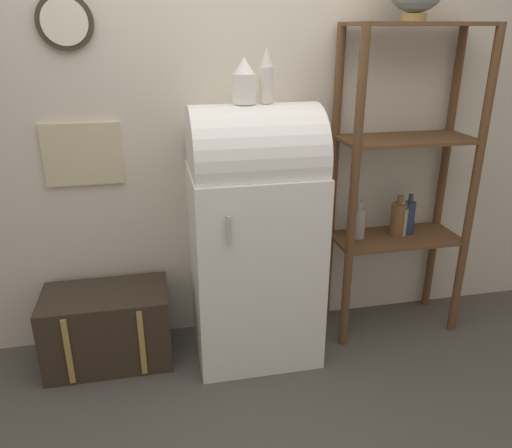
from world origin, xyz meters
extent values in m
plane|color=#4C4742|center=(0.00, 0.00, 0.00)|extent=(12.00, 12.00, 0.00)
cube|color=beige|center=(0.00, 0.58, 1.35)|extent=(7.00, 0.05, 2.70)
cylinder|color=#382D1E|center=(-0.89, 0.54, 1.84)|extent=(0.28, 0.03, 0.28)
cylinder|color=beige|center=(-0.89, 0.52, 1.84)|extent=(0.23, 0.01, 0.23)
cube|color=#C6B793|center=(-0.89, 0.54, 1.17)|extent=(0.41, 0.02, 0.34)
cube|color=white|center=(0.00, 0.26, 0.56)|extent=(0.69, 0.58, 1.11)
cylinder|color=white|center=(0.00, 0.26, 1.18)|extent=(0.67, 0.55, 0.55)
cylinder|color=#B7B7BC|center=(-0.19, -0.05, 0.90)|extent=(0.02, 0.02, 0.15)
cube|color=#33281E|center=(-0.84, 0.31, 0.22)|extent=(0.69, 0.40, 0.44)
cube|color=#AD8942|center=(-1.04, 0.11, 0.22)|extent=(0.03, 0.01, 0.39)
cube|color=#AD8942|center=(-0.65, 0.11, 0.22)|extent=(0.03, 0.01, 0.39)
cylinder|color=brown|center=(0.54, 0.18, 0.92)|extent=(0.05, 0.05, 1.84)
cylinder|color=brown|center=(1.28, 0.18, 0.92)|extent=(0.05, 0.05, 1.84)
cylinder|color=brown|center=(0.54, 0.51, 0.92)|extent=(0.05, 0.05, 1.84)
cylinder|color=brown|center=(1.28, 0.51, 0.92)|extent=(0.05, 0.05, 1.84)
cube|color=brown|center=(0.91, 0.34, 0.60)|extent=(0.77, 0.35, 0.02)
cube|color=brown|center=(0.91, 0.34, 1.22)|extent=(0.77, 0.35, 0.02)
cube|color=brown|center=(0.91, 0.34, 1.83)|extent=(0.77, 0.35, 0.02)
cylinder|color=#9E998E|center=(0.94, 0.37, 0.70)|extent=(0.09, 0.09, 0.17)
cylinder|color=#9E998E|center=(0.94, 0.37, 0.81)|extent=(0.03, 0.03, 0.04)
cylinder|color=#23334C|center=(1.00, 0.38, 0.72)|extent=(0.07, 0.07, 0.20)
cylinder|color=#23334C|center=(1.00, 0.38, 0.84)|extent=(0.03, 0.03, 0.05)
cylinder|color=#9E998E|center=(0.67, 0.38, 0.71)|extent=(0.08, 0.08, 0.18)
cylinder|color=#9E998E|center=(0.67, 0.38, 0.82)|extent=(0.03, 0.03, 0.05)
cylinder|color=brown|center=(0.92, 0.37, 0.71)|extent=(0.10, 0.10, 0.20)
cylinder|color=brown|center=(0.92, 0.37, 0.84)|extent=(0.04, 0.04, 0.05)
cylinder|color=#AD8942|center=(0.86, 0.31, 1.86)|extent=(0.12, 0.12, 0.04)
cylinder|color=white|center=(-0.05, 0.26, 1.53)|extent=(0.12, 0.12, 0.15)
cone|color=white|center=(-0.05, 0.26, 1.64)|extent=(0.10, 0.10, 0.08)
cylinder|color=silver|center=(0.06, 0.26, 1.54)|extent=(0.07, 0.07, 0.18)
cone|color=silver|center=(0.06, 0.26, 1.68)|extent=(0.06, 0.06, 0.09)
camera|label=1|loc=(-0.52, -2.25, 1.81)|focal=35.00mm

